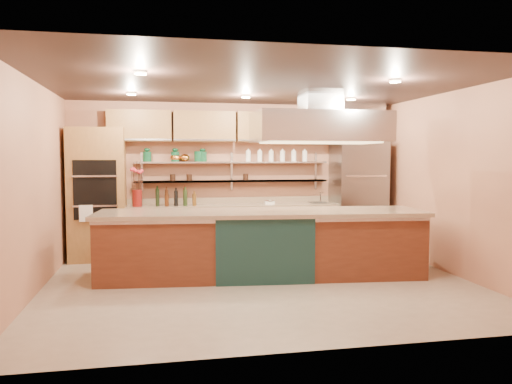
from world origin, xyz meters
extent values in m
cube|color=tan|center=(0.00, 0.00, -0.01)|extent=(6.00, 5.00, 0.02)
cube|color=black|center=(0.00, 0.00, 2.80)|extent=(6.00, 5.00, 0.02)
cube|color=#B27454|center=(0.00, 2.50, 1.40)|extent=(6.00, 0.04, 2.80)
cube|color=#B27454|center=(0.00, -2.50, 1.40)|extent=(6.00, 0.04, 2.80)
cube|color=#B27454|center=(-3.00, 0.00, 1.40)|extent=(0.04, 5.00, 2.80)
cube|color=#B27454|center=(3.00, 0.00, 1.40)|extent=(0.04, 5.00, 2.80)
cube|color=olive|center=(-2.45, 2.18, 1.15)|extent=(0.95, 0.64, 2.30)
cube|color=gray|center=(2.35, 2.14, 1.05)|extent=(0.95, 0.72, 2.10)
cube|color=tan|center=(-0.05, 2.20, 0.47)|extent=(3.84, 0.64, 0.93)
cube|color=silver|center=(-0.05, 2.37, 1.35)|extent=(3.60, 0.26, 0.03)
cube|color=silver|center=(-0.05, 2.37, 1.70)|extent=(3.60, 0.26, 0.03)
cube|color=olive|center=(0.00, 2.32, 2.35)|extent=(4.60, 0.36, 0.55)
cube|color=silver|center=(1.00, 0.43, 2.25)|extent=(2.00, 1.00, 0.45)
cube|color=#FFE5A5|center=(0.00, 0.20, 2.77)|extent=(4.00, 2.80, 0.02)
cube|color=brown|center=(0.10, 0.43, 0.50)|extent=(4.85, 1.48, 1.00)
cylinder|color=maroon|center=(-1.78, 2.15, 1.08)|extent=(0.18, 0.18, 0.30)
cube|color=black|center=(-1.10, 2.15, 1.05)|extent=(0.80, 0.43, 0.25)
cube|color=white|center=(0.60, 2.15, 0.98)|extent=(0.21, 0.18, 0.10)
cylinder|color=silver|center=(1.63, 2.25, 1.03)|extent=(0.04, 0.04, 0.20)
ellipsoid|color=orange|center=(-0.93, 2.37, 1.79)|extent=(0.23, 0.23, 0.14)
cylinder|color=#0E4326|center=(-0.68, 2.37, 1.81)|extent=(0.19, 0.19, 0.19)
camera|label=1|loc=(-1.42, -6.83, 1.80)|focal=35.00mm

